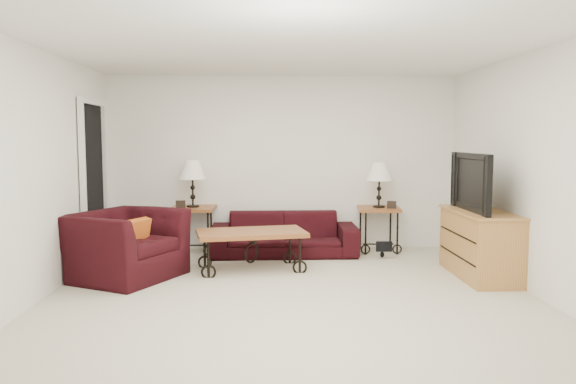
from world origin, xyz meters
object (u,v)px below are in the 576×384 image
(lamp_left, at_px, (193,184))
(backpack, at_px, (382,242))
(side_table_left, at_px, (193,230))
(television, at_px, (480,182))
(tv_stand, at_px, (480,244))
(armchair, at_px, (125,245))
(coffee_table, at_px, (251,250))
(lamp_right, at_px, (379,185))
(sofa, at_px, (284,234))
(side_table_right, at_px, (378,229))

(lamp_left, distance_m, backpack, 2.73)
(side_table_left, relative_size, backpack, 1.57)
(television, relative_size, backpack, 2.78)
(lamp_left, height_order, tv_stand, lamp_left)
(lamp_left, bearing_deg, armchair, -113.16)
(side_table_left, height_order, coffee_table, side_table_left)
(coffee_table, bearing_deg, side_table_left, 127.90)
(lamp_right, relative_size, armchair, 0.54)
(lamp_right, relative_size, television, 0.55)
(side_table_left, bearing_deg, sofa, -8.09)
(television, bearing_deg, lamp_left, -113.56)
(sofa, xyz_separation_m, side_table_right, (1.35, 0.18, 0.03))
(sofa, xyz_separation_m, backpack, (1.33, -0.22, -0.08))
(sofa, distance_m, tv_stand, 2.60)
(television, distance_m, backpack, 1.68)
(side_table_left, relative_size, tv_stand, 0.51)
(coffee_table, relative_size, backpack, 3.12)
(side_table_right, height_order, coffee_table, side_table_right)
(backpack, bearing_deg, lamp_right, 91.41)
(side_table_right, bearing_deg, tv_stand, -59.86)
(sofa, xyz_separation_m, armchair, (-1.87, -1.24, 0.09))
(side_table_right, height_order, lamp_left, lamp_left)
(lamp_left, relative_size, television, 0.56)
(tv_stand, bearing_deg, side_table_left, 156.56)
(coffee_table, distance_m, backpack, 1.88)
(lamp_left, bearing_deg, side_table_left, 0.00)
(sofa, xyz_separation_m, television, (2.21, -1.34, 0.82))
(lamp_left, height_order, backpack, lamp_left)
(armchair, bearing_deg, tv_stand, -63.37)
(lamp_left, xyz_separation_m, coffee_table, (0.84, -1.08, -0.74))
(coffee_table, height_order, tv_stand, tv_stand)
(lamp_right, bearing_deg, side_table_left, 180.00)
(side_table_left, height_order, television, television)
(sofa, bearing_deg, lamp_right, 7.59)
(coffee_table, xyz_separation_m, armchair, (-1.44, -0.34, 0.14))
(side_table_right, bearing_deg, sofa, -172.41)
(sofa, relative_size, side_table_left, 3.06)
(coffee_table, distance_m, television, 2.81)
(tv_stand, distance_m, television, 0.72)
(sofa, relative_size, backpack, 4.80)
(side_table_left, distance_m, lamp_left, 0.65)
(side_table_left, xyz_separation_m, armchair, (-0.61, -1.42, 0.06))
(lamp_right, xyz_separation_m, television, (0.86, -1.52, 0.15))
(lamp_right, bearing_deg, side_table_right, 0.00)
(armchair, xyz_separation_m, television, (4.08, -0.10, 0.72))
(side_table_right, relative_size, television, 0.55)
(side_table_left, xyz_separation_m, backpack, (2.59, -0.40, -0.12))
(coffee_table, bearing_deg, tv_stand, -9.43)
(sofa, xyz_separation_m, tv_stand, (2.23, -1.34, 0.10))
(side_table_right, xyz_separation_m, tv_stand, (0.88, -1.52, 0.07))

